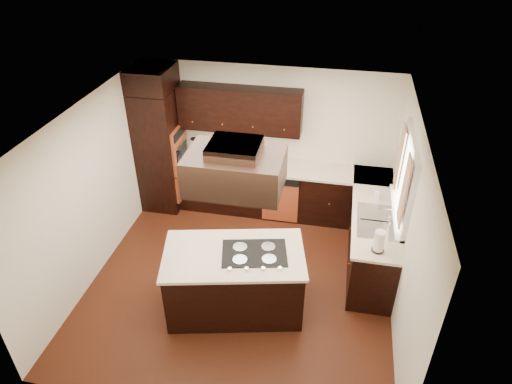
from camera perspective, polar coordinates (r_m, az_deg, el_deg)
floor at (r=6.75m, az=-1.87°, el=-10.96°), size 4.20×4.20×0.02m
ceiling at (r=5.32m, az=-2.36°, el=8.99°), size 4.20×4.20×0.02m
wall_back at (r=7.72m, az=1.48°, el=6.70°), size 4.20×0.02×2.50m
wall_front at (r=4.46m, az=-8.53°, el=-17.69°), size 4.20×0.02×2.50m
wall_left at (r=6.68m, az=-19.99°, el=-0.00°), size 0.02×4.20×2.50m
wall_right at (r=5.90m, az=18.36°, el=-4.39°), size 0.02×4.20×2.50m
oven_column at (r=7.93m, az=-11.85°, el=5.18°), size 0.65×0.75×2.12m
wall_oven_face at (r=7.78m, az=-9.50°, el=5.37°), size 0.05×0.62×0.78m
base_cabinets_back at (r=7.85m, az=1.25°, el=0.39°), size 2.93×0.60×0.88m
base_cabinets_right at (r=7.06m, az=14.20°, el=-5.01°), size 0.60×2.40×0.88m
countertop_back at (r=7.60m, az=1.27°, el=3.25°), size 2.93×0.63×0.04m
countertop_right at (r=6.79m, az=14.60°, el=-1.94°), size 0.63×2.40×0.04m
upper_cabinets at (r=7.41m, az=-2.03°, el=10.27°), size 2.00×0.34×0.72m
dishwasher_front at (r=7.59m, az=3.03°, el=-1.30°), size 0.60×0.05×0.72m
window_frame at (r=6.14m, az=18.26°, el=1.70°), size 0.06×1.32×1.12m
window_pane at (r=6.14m, az=18.51°, el=1.67°), size 0.00×1.20×1.00m
curtain_left at (r=5.75m, az=18.05°, el=0.06°), size 0.02×0.34×0.90m
curtain_right at (r=6.47m, az=17.54°, el=4.03°), size 0.02×0.34×0.90m
sink_rim at (r=6.49m, az=14.81°, el=-3.51°), size 0.52×0.84×0.01m
island at (r=6.08m, az=-2.68°, el=-11.14°), size 1.87×1.28×0.88m
island_top at (r=5.77m, az=-2.80°, el=-7.86°), size 1.94×1.36×0.04m
cooktop at (r=5.75m, az=-0.21°, el=-7.63°), size 0.91×0.70×0.01m
range_hood at (r=4.98m, az=-2.60°, el=2.67°), size 1.05×0.72×0.42m
hood_duct at (r=4.85m, az=-2.68°, el=5.48°), size 0.55×0.50×0.13m
blender_base at (r=7.83m, az=-7.65°, el=4.50°), size 0.15×0.15×0.10m
blender_pitcher at (r=7.75m, az=-7.75°, el=5.67°), size 0.13×0.13×0.26m
spice_rack at (r=7.62m, az=-3.81°, el=4.73°), size 0.37×0.13×0.30m
mixing_bowl at (r=7.89m, az=-8.33°, el=4.52°), size 0.29×0.29×0.07m
soap_bottle at (r=6.92m, az=14.88°, el=-0.25°), size 0.07×0.08×0.16m
paper_towel at (r=5.90m, az=15.15°, el=-6.00°), size 0.16×0.16×0.30m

